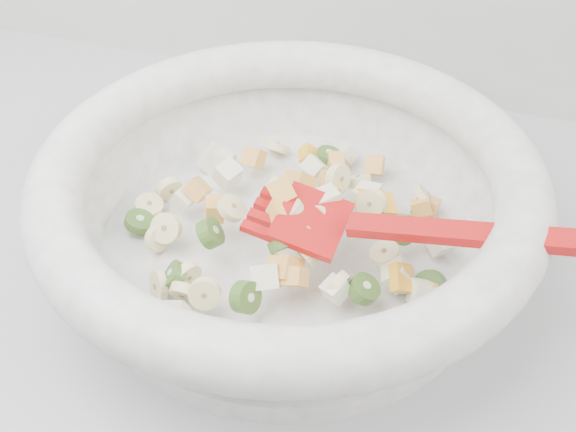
% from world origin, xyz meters
% --- Properties ---
extents(mixing_bowl, '(0.49, 0.43, 0.12)m').
position_xyz_m(mixing_bowl, '(-0.03, 1.42, 0.97)').
color(mixing_bowl, white).
rests_on(mixing_bowl, counter).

